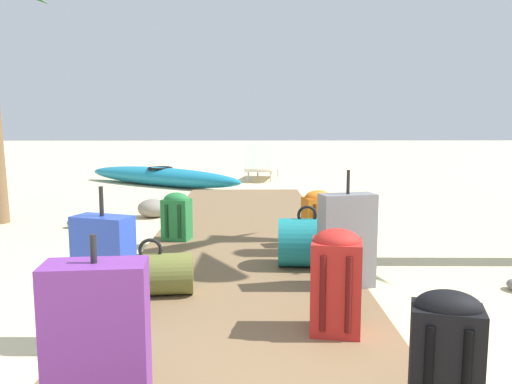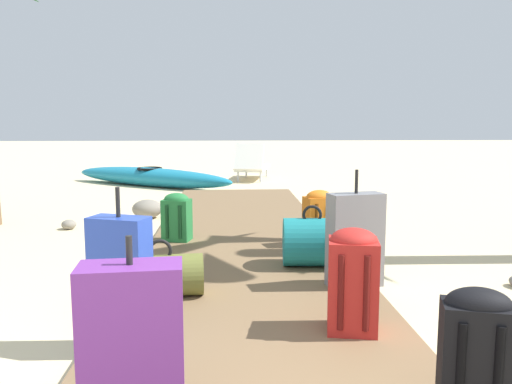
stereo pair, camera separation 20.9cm
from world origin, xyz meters
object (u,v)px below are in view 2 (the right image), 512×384
(duffel_bag_olive, at_px, (161,275))
(duffel_bag_teal, at_px, (312,242))
(backpack_red, at_px, (353,277))
(suitcase_grey, at_px, (355,240))
(kayak, at_px, (150,177))
(backpack_green, at_px, (177,216))
(suitcase_purple, at_px, (133,353))
(lounge_chair, at_px, (252,165))
(suitcase_blue, at_px, (121,277))
(backpack_orange, at_px, (319,216))
(backpack_black, at_px, (476,350))

(duffel_bag_olive, distance_m, duffel_bag_teal, 1.35)
(backpack_red, relative_size, duffel_bag_teal, 1.17)
(suitcase_grey, height_order, kayak, suitcase_grey)
(backpack_red, relative_size, backpack_green, 1.24)
(suitcase_purple, relative_size, kayak, 0.22)
(backpack_red, height_order, duffel_bag_teal, backpack_red)
(backpack_green, distance_m, lounge_chair, 6.17)
(suitcase_blue, bearing_deg, backpack_orange, 54.69)
(backpack_green, distance_m, backpack_orange, 1.42)
(duffel_bag_teal, bearing_deg, suitcase_blue, -133.49)
(backpack_red, height_order, backpack_orange, backpack_red)
(backpack_green, relative_size, suitcase_purple, 0.62)
(backpack_black, relative_size, kayak, 0.15)
(backpack_orange, xyz_separation_m, suitcase_blue, (-1.47, -2.08, 0.06))
(duffel_bag_teal, bearing_deg, suitcase_grey, -67.08)
(backpack_black, height_order, suitcase_blue, suitcase_blue)
(duffel_bag_olive, height_order, kayak, duffel_bag_olive)
(duffel_bag_teal, relative_size, suitcase_blue, 0.61)
(duffel_bag_olive, distance_m, suitcase_blue, 0.70)
(backpack_green, relative_size, backpack_orange, 0.90)
(backpack_green, bearing_deg, suitcase_purple, -87.24)
(backpack_orange, bearing_deg, suitcase_grey, -88.07)
(backpack_green, xyz_separation_m, suitcase_grey, (1.44, -1.52, 0.09))
(suitcase_purple, bearing_deg, suitcase_blue, 103.99)
(duffel_bag_teal, height_order, lounge_chair, lounge_chair)
(kayak, bearing_deg, backpack_green, -78.66)
(suitcase_grey, distance_m, backpack_orange, 1.26)
(backpack_orange, xyz_separation_m, lounge_chair, (-0.35, 6.35, -0.03))
(duffel_bag_olive, bearing_deg, suitcase_purple, -86.22)
(backpack_red, bearing_deg, backpack_black, -72.52)
(backpack_green, bearing_deg, backpack_red, -62.35)
(suitcase_purple, xyz_separation_m, suitcase_blue, (-0.24, 0.96, 0.00))
(backpack_orange, bearing_deg, duffel_bag_teal, -104.36)
(backpack_green, bearing_deg, duffel_bag_olive, -88.23)
(backpack_orange, xyz_separation_m, kayak, (-2.42, 5.36, -0.18))
(suitcase_purple, distance_m, backpack_orange, 3.28)
(suitcase_purple, bearing_deg, lounge_chair, 84.62)
(suitcase_grey, distance_m, backpack_black, 1.72)
(duffel_bag_olive, distance_m, suitcase_grey, 1.41)
(backpack_black, xyz_separation_m, suitcase_purple, (-1.35, -0.06, 0.05))
(backpack_black, height_order, suitcase_purple, suitcase_purple)
(backpack_red, bearing_deg, kayak, 106.81)
(lounge_chair, bearing_deg, duffel_bag_teal, -88.64)
(suitcase_grey, xyz_separation_m, backpack_orange, (-0.04, 1.26, -0.06))
(lounge_chair, bearing_deg, backpack_green, -99.72)
(backpack_red, relative_size, kayak, 0.17)
(suitcase_grey, relative_size, backpack_orange, 1.58)
(suitcase_grey, height_order, lounge_chair, suitcase_grey)
(backpack_black, height_order, lounge_chair, lounge_chair)
(backpack_green, xyz_separation_m, backpack_black, (1.51, -3.23, 0.03))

